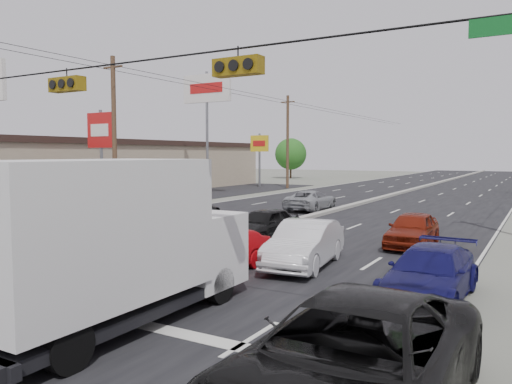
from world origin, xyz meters
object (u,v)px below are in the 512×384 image
at_px(oncoming_near, 190,211).
at_px(oncoming_far, 311,201).
at_px(pole_sign_far, 260,148).
at_px(red_sedan, 215,252).
at_px(queue_car_e, 412,230).
at_px(pole_sign_billboard, 207,96).
at_px(box_truck, 113,242).
at_px(queue_car_b, 305,244).
at_px(queue_car_a, 264,225).
at_px(tree_left_far, 291,154).
at_px(black_suv, 353,364).
at_px(utility_pole_left_c, 288,141).
at_px(pole_sign_mid, 101,135).
at_px(queue_car_d, 430,274).
at_px(utility_pole_left_b, 114,133).

height_order(oncoming_near, oncoming_far, oncoming_far).
distance_m(pole_sign_far, red_sedan, 40.74).
bearing_deg(queue_car_e, red_sedan, -120.53).
relative_size(pole_sign_billboard, box_truck, 1.54).
bearing_deg(red_sedan, queue_car_b, 54.09).
bearing_deg(box_truck, oncoming_far, 102.81).
bearing_deg(queue_car_a, tree_left_far, 118.98).
distance_m(red_sedan, oncoming_near, 11.83).
bearing_deg(box_truck, black_suv, -11.64).
distance_m(queue_car_a, oncoming_near, 6.87).
xyz_separation_m(utility_pole_left_c, pole_sign_billboard, (-2.00, -12.00, 3.76)).
height_order(queue_car_b, queue_car_e, queue_car_b).
height_order(tree_left_far, queue_car_e, tree_left_far).
bearing_deg(black_suv, queue_car_b, 118.83).
bearing_deg(utility_pole_left_c, red_sedan, -66.62).
xyz_separation_m(utility_pole_left_c, queue_car_a, (13.90, -29.89, -4.41)).
distance_m(utility_pole_left_c, pole_sign_billboard, 12.73).
height_order(pole_sign_billboard, queue_car_a, pole_sign_billboard).
relative_size(pole_sign_billboard, red_sedan, 2.66).
bearing_deg(queue_car_b, tree_left_far, 109.43).
relative_size(box_truck, red_sedan, 1.73).
relative_size(oncoming_near, oncoming_far, 0.96).
distance_m(utility_pole_left_c, oncoming_far, 21.81).
bearing_deg(oncoming_near, oncoming_far, -117.62).
bearing_deg(pole_sign_billboard, queue_car_b, -47.83).
height_order(queue_car_a, oncoming_far, queue_car_a).
height_order(black_suv, oncoming_near, black_suv).
bearing_deg(queue_car_a, black_suv, -51.93).
relative_size(pole_sign_mid, queue_car_d, 1.52).
xyz_separation_m(tree_left_far, red_sedan, (25.00, -55.85, -3.04)).
distance_m(red_sedan, black_suv, 8.99).
height_order(queue_car_e, oncoming_far, queue_car_e).
bearing_deg(pole_sign_mid, red_sedan, -34.70).
relative_size(queue_car_a, queue_car_e, 1.00).
distance_m(queue_car_e, oncoming_near, 12.14).
height_order(utility_pole_left_c, queue_car_a, utility_pole_left_c).
bearing_deg(pole_sign_mid, pole_sign_billboard, 75.96).
xyz_separation_m(utility_pole_left_c, tree_left_far, (-9.50, 20.00, -1.39)).
distance_m(pole_sign_billboard, box_truck, 34.86).
height_order(pole_sign_mid, black_suv, pole_sign_mid).
height_order(red_sedan, oncoming_near, red_sedan).
relative_size(utility_pole_left_c, tree_left_far, 1.63).
bearing_deg(pole_sign_billboard, queue_car_d, -44.41).
bearing_deg(utility_pole_left_c, queue_car_b, -62.44).
bearing_deg(oncoming_far, utility_pole_left_c, -59.85).
bearing_deg(oncoming_near, pole_sign_mid, -29.11).
xyz_separation_m(tree_left_far, black_suv, (31.60, -61.95, -2.88)).
xyz_separation_m(utility_pole_left_b, queue_car_b, (17.50, -8.53, -4.35)).
relative_size(tree_left_far, queue_car_a, 1.49).
xyz_separation_m(box_truck, red_sedan, (-0.81, 4.97, -1.18)).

